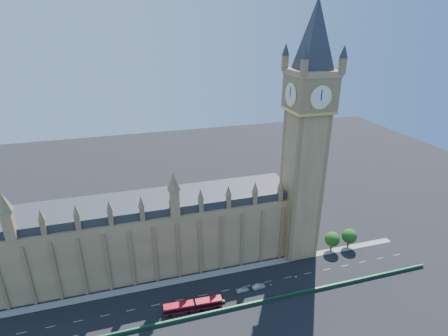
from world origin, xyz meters
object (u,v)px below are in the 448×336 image
object	(u,v)px
red_bus	(193,306)
car_grey	(219,301)
car_white	(243,290)
car_silver	(259,286)

from	to	relation	value
red_bus	car_grey	size ratio (longest dim) A/B	4.02
red_bus	car_white	bearing A→B (deg)	13.50
red_bus	car_grey	world-z (taller)	red_bus
car_grey	car_silver	xyz separation A→B (m)	(15.40, 2.65, -0.05)
car_grey	car_silver	distance (m)	15.62
red_bus	car_white	size ratio (longest dim) A/B	4.07
car_silver	red_bus	bearing A→B (deg)	92.98
car_grey	car_silver	bearing A→B (deg)	-76.90
car_silver	car_white	size ratio (longest dim) A/B	0.98
car_grey	car_silver	world-z (taller)	car_grey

